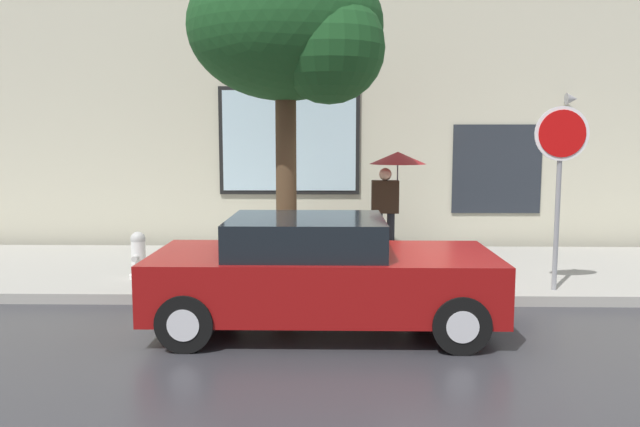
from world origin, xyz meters
name	(u,v)px	position (x,y,z in m)	size (l,w,h in m)	color
ground_plane	(359,328)	(0.00, 0.00, 0.00)	(60.00, 60.00, 0.00)	#333338
sidewalk	(352,270)	(0.00, 3.00, 0.07)	(20.00, 4.00, 0.15)	#A3A099
building_facade	(349,81)	(0.00, 5.50, 3.48)	(20.00, 0.67, 7.00)	beige
parked_car	(320,274)	(-0.47, -0.05, 0.69)	(4.09, 1.89, 1.38)	maroon
fire_hydrant	(139,256)	(-3.35, 2.02, 0.51)	(0.30, 0.44, 0.73)	white
pedestrian_with_umbrella	(394,173)	(0.77, 3.72, 1.70)	(1.02, 1.02, 1.93)	black
street_tree	(294,33)	(-0.90, 1.97, 3.86)	(2.92, 2.48, 4.92)	#4C3823
stop_sign	(560,161)	(2.87, 1.37, 2.00)	(0.76, 0.10, 2.61)	gray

